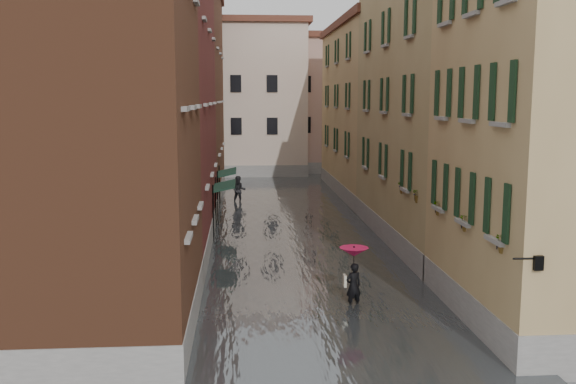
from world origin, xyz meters
name	(u,v)px	position (x,y,z in m)	size (l,w,h in m)	color
ground	(322,307)	(0.00, 0.00, 0.00)	(120.00, 120.00, 0.00)	#515153
floodwater	(291,226)	(0.00, 13.00, 0.10)	(10.00, 60.00, 0.20)	#515659
building_left_near	(81,110)	(-7.00, -2.00, 6.50)	(6.00, 8.00, 13.00)	brown
building_left_mid	(142,111)	(-7.00, 9.00, 6.25)	(6.00, 14.00, 12.50)	maroon
building_left_far	(176,95)	(-7.00, 24.00, 7.00)	(6.00, 16.00, 14.00)	brown
building_right_near	(568,135)	(7.00, -2.00, 5.75)	(6.00, 8.00, 11.50)	#A38454
building_right_mid	(449,105)	(7.00, 9.00, 6.50)	(6.00, 14.00, 13.00)	tan
building_right_far	(379,114)	(7.00, 24.00, 5.75)	(6.00, 16.00, 11.50)	#A38454
building_end_cream	(236,102)	(-3.00, 38.00, 6.50)	(12.00, 9.00, 13.00)	beige
building_end_pink	(333,107)	(6.00, 40.00, 6.00)	(10.00, 9.00, 12.00)	tan
awning_near	(224,187)	(-3.49, 11.20, 2.47)	(1.09, 3.01, 2.80)	#142E21
awning_far	(226,174)	(-3.49, 16.92, 2.47)	(1.09, 3.08, 2.80)	#142E21
wall_lantern	(537,262)	(4.33, -6.00, 3.01)	(0.71, 0.22, 0.35)	black
window_planters	(442,198)	(4.12, 0.56, 3.51)	(0.59, 11.14, 0.84)	brown
pedestrian_main	(354,271)	(1.00, -0.26, 1.28)	(0.97, 0.97, 2.06)	black
pedestrian_far	(239,190)	(-2.78, 20.74, 0.93)	(0.91, 0.71, 1.87)	black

